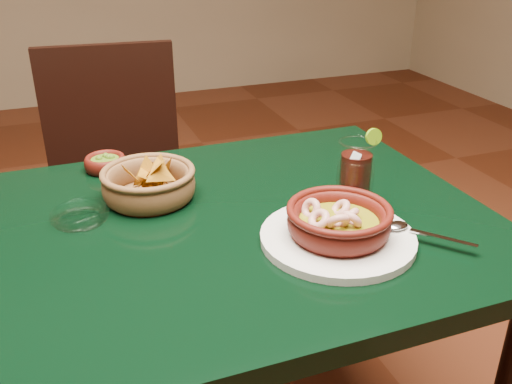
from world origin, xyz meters
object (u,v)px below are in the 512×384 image
object	(u,v)px
cola_drink	(355,178)
dining_chair	(119,190)
chip_basket	(149,183)
shrimp_plate	(339,225)
dining_table	(186,271)

from	to	relation	value
cola_drink	dining_chair	bearing A→B (deg)	115.62
chip_basket	shrimp_plate	bearing A→B (deg)	-46.16
dining_table	shrimp_plate	xyz separation A→B (m)	(0.25, -0.15, 0.13)
dining_chair	shrimp_plate	distance (m)	0.94
dining_table	cola_drink	world-z (taller)	cola_drink
dining_table	dining_chair	bearing A→B (deg)	93.02
cola_drink	chip_basket	bearing A→B (deg)	150.79
shrimp_plate	cola_drink	bearing A→B (deg)	48.09
dining_chair	cola_drink	xyz separation A→B (m)	(0.37, -0.77, 0.31)
dining_chair	shrimp_plate	bearing A→B (deg)	-71.54
cola_drink	dining_table	bearing A→B (deg)	170.01
shrimp_plate	chip_basket	xyz separation A→B (m)	(-0.28, 0.30, 0.00)
cola_drink	shrimp_plate	bearing A→B (deg)	-131.91
chip_basket	cola_drink	world-z (taller)	cola_drink
dining_table	cola_drink	size ratio (longest dim) A/B	6.98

